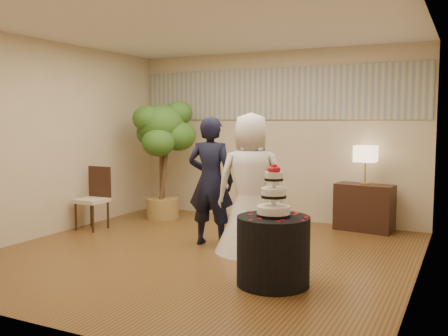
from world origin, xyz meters
The scene contains 15 objects.
floor centered at (0.00, 0.00, 0.00)m, with size 5.00×5.00×0.00m, color brown.
ceiling centered at (0.00, 0.00, 2.80)m, with size 5.00×5.00×0.00m, color white.
wall_back centered at (0.00, 2.50, 1.40)m, with size 5.00×0.06×2.80m, color beige.
wall_front centered at (0.00, -2.50, 1.40)m, with size 5.00×0.06×2.80m, color beige.
wall_left centered at (-2.50, 0.00, 1.40)m, with size 0.06×5.00×2.80m, color beige.
wall_right centered at (2.50, 0.00, 1.40)m, with size 0.06×5.00×2.80m, color beige.
mural_border centered at (0.00, 2.48, 2.10)m, with size 4.90×0.02×0.85m, color #A3A699.
groom centered at (-0.13, 0.46, 0.86)m, with size 0.63×0.41×1.72m, color black.
bride centered at (0.49, 0.37, 0.88)m, with size 0.92×0.92×1.76m, color white.
cake_table centered at (1.20, -0.71, 0.35)m, with size 0.74×0.74×0.70m, color black.
wedding_cake centered at (1.20, -0.71, 0.97)m, with size 0.34×0.34×0.54m, color white, non-canonical shape.
console centered at (1.55, 2.24, 0.35)m, with size 0.85×0.38×0.71m, color black.
table_lamp centered at (1.55, 2.24, 1.00)m, with size 0.31×0.31×0.58m, color #D5B98C, non-canonical shape.
ficus_tree centered at (-1.69, 1.67, 1.01)m, with size 0.97×0.97×2.03m, color #34641F, non-canonical shape.
side_chair centered at (-2.20, 0.48, 0.48)m, with size 0.44×0.46×0.95m, color black, non-canonical shape.
Camera 1 is at (2.95, -5.36, 1.67)m, focal length 40.00 mm.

